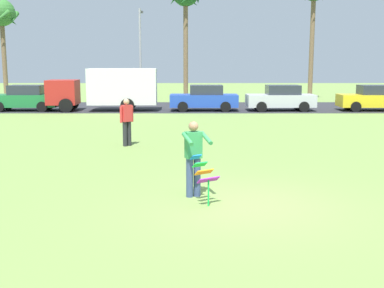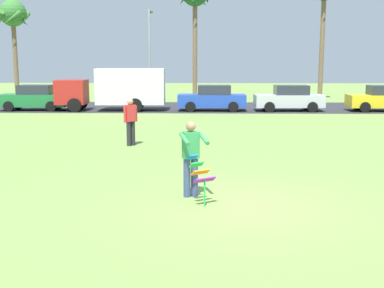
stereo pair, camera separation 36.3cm
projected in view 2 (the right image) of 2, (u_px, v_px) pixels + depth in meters
name	position (u px, v px, depth m)	size (l,w,h in m)	color
ground_plane	(243.00, 206.00, 10.46)	(120.00, 120.00, 0.00)	olive
road_strip	(218.00, 107.00, 32.93)	(120.00, 8.00, 0.01)	#2D2D33
person_kite_flyer	(191.00, 156.00, 11.00)	(0.69, 0.76, 1.73)	#384772
kite_held	(200.00, 173.00, 10.47)	(0.65, 0.73, 1.05)	blue
parked_car_green	(34.00, 98.00, 30.75)	(4.25, 1.93, 1.60)	#1E7238
parked_truck_red_cab	(118.00, 88.00, 30.50)	(6.77, 2.29, 2.62)	#B2231E
parked_car_blue	(212.00, 98.00, 30.44)	(4.20, 1.84, 1.60)	#2347B7
parked_car_silver	(289.00, 99.00, 30.31)	(4.24, 1.91, 1.60)	silver
parked_car_yellow	(383.00, 99.00, 30.15)	(4.21, 1.86, 1.60)	yellow
palm_tree_left_near	(13.00, 17.00, 38.56)	(2.58, 2.71, 7.87)	brown
streetlight_pole	(150.00, 49.00, 37.53)	(0.24, 1.65, 7.00)	#9E9EA3
person_walker_near	(131.00, 120.00, 17.79)	(0.45, 0.41, 1.73)	#26262B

